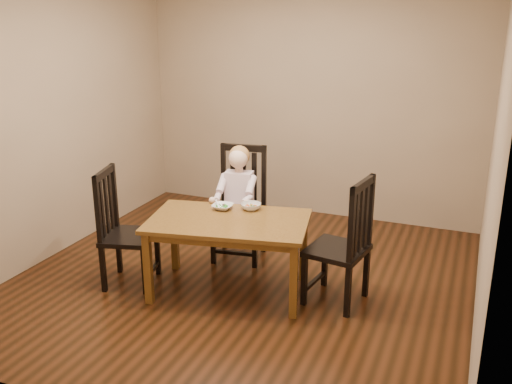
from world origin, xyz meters
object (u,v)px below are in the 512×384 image
at_px(bowl_peas, 223,207).
at_px(toddler, 239,192).
at_px(bowl_veg, 251,206).
at_px(chair_child, 240,205).
at_px(chair_right, 344,245).
at_px(dining_table, 229,228).
at_px(chair_left, 123,230).

bearing_deg(bowl_peas, toddler, 96.06).
bearing_deg(bowl_peas, bowl_veg, 20.03).
xyz_separation_m(chair_child, bowl_veg, (0.30, -0.44, 0.17)).
bearing_deg(chair_right, dining_table, 109.35).
xyz_separation_m(chair_right, toddler, (-1.17, 0.51, 0.16)).
distance_m(chair_child, toddler, 0.16).
height_order(chair_left, bowl_peas, chair_left).
bearing_deg(bowl_peas, chair_right, -2.21).
bearing_deg(chair_right, chair_left, 110.21).
height_order(chair_child, chair_left, chair_child).
xyz_separation_m(dining_table, bowl_peas, (-0.16, 0.22, 0.10)).
height_order(toddler, bowl_veg, toddler).
distance_m(chair_right, bowl_veg, 0.91).
distance_m(chair_child, chair_left, 1.19).
relative_size(chair_child, bowl_veg, 6.20).
relative_size(chair_right, bowl_veg, 6.14).
xyz_separation_m(bowl_peas, bowl_veg, (0.24, 0.09, 0.01)).
height_order(toddler, bowl_peas, toddler).
xyz_separation_m(chair_right, bowl_veg, (-0.88, 0.13, 0.17)).
height_order(dining_table, bowl_veg, bowl_veg).
bearing_deg(chair_left, chair_right, 85.90).
bearing_deg(dining_table, bowl_peas, 125.70).
bearing_deg(toddler, bowl_veg, 118.27).
height_order(chair_left, chair_right, chair_right).
xyz_separation_m(chair_left, toddler, (0.73, 0.88, 0.18)).
height_order(chair_child, bowl_veg, chair_child).
relative_size(chair_child, chair_left, 1.05).
distance_m(dining_table, bowl_peas, 0.29).
distance_m(dining_table, toddler, 0.72).
bearing_deg(toddler, chair_right, 147.65).
relative_size(toddler, bowl_peas, 3.33).
height_order(chair_child, toddler, chair_child).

